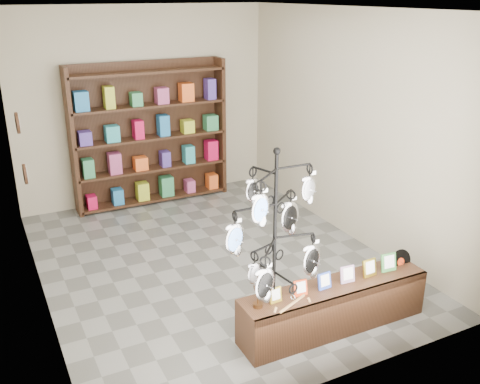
% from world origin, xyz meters
% --- Properties ---
extents(ground, '(5.00, 5.00, 0.00)m').
position_xyz_m(ground, '(0.00, 0.00, 0.00)').
color(ground, slate).
rests_on(ground, ground).
extents(room_envelope, '(5.00, 5.00, 5.00)m').
position_xyz_m(room_envelope, '(0.00, 0.00, 1.85)').
color(room_envelope, '#AFA58D').
rests_on(room_envelope, ground).
extents(display_tree, '(1.04, 1.03, 1.97)m').
position_xyz_m(display_tree, '(-0.19, -1.85, 1.14)').
color(display_tree, black).
rests_on(display_tree, ground).
extents(front_shelf, '(1.99, 0.43, 0.70)m').
position_xyz_m(front_shelf, '(0.50, -1.87, 0.25)').
color(front_shelf, black).
rests_on(front_shelf, ground).
extents(back_shelving, '(2.42, 0.36, 2.20)m').
position_xyz_m(back_shelving, '(0.00, 2.30, 1.03)').
color(back_shelving, black).
rests_on(back_shelving, ground).
extents(wall_clocks, '(0.03, 0.24, 0.84)m').
position_xyz_m(wall_clocks, '(-1.97, 0.80, 1.50)').
color(wall_clocks, black).
rests_on(wall_clocks, ground).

